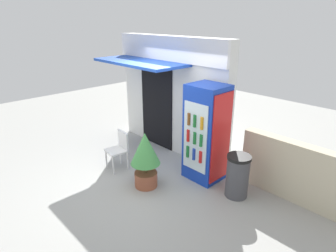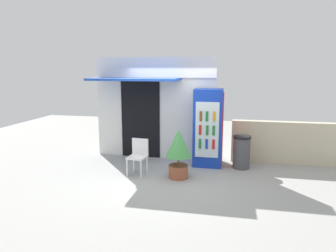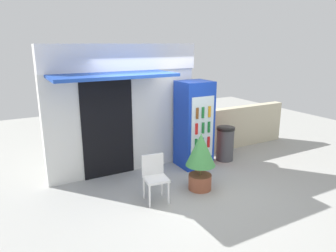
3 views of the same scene
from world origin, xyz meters
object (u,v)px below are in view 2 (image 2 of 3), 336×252
Objects in this scene: plastic_chair at (138,154)px; potted_plant_near_shop at (179,149)px; trash_bin at (242,152)px; drink_cooler at (208,128)px.

potted_plant_near_shop is (0.96, -0.05, 0.18)m from plastic_chair.
trash_bin is (2.39, 0.96, -0.08)m from plastic_chair.
potted_plant_near_shop is (-0.58, -1.10, -0.32)m from drink_cooler.
trash_bin is at bearing 21.86° from plastic_chair.
drink_cooler is 1.93m from plastic_chair.
plastic_chair is 1.02× the size of trash_bin.
drink_cooler is 1.03m from trash_bin.
plastic_chair is (-1.55, -1.05, -0.49)m from drink_cooler.
plastic_chair is 0.98m from potted_plant_near_shop.
plastic_chair reaches higher than trash_bin.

